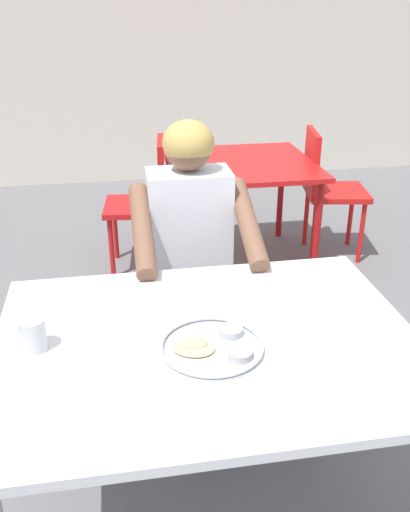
{
  "coord_description": "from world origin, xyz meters",
  "views": [
    {
      "loc": [
        -0.31,
        -1.36,
        1.67
      ],
      "look_at": [
        -0.03,
        0.25,
        0.89
      ],
      "focal_mm": 38.8,
      "sensor_mm": 36.0,
      "label": 1
    }
  ],
  "objects_px": {
    "table_foreground": "(208,356)",
    "thali_tray": "(213,346)",
    "drinking_cup": "(33,334)",
    "diner_foreground": "(193,247)",
    "chair_red_right": "(326,184)",
    "table_background_red": "(240,173)",
    "chair_red_left": "(146,196)",
    "chair_foreground": "(186,274)"
  },
  "relations": [
    {
      "from": "chair_foreground",
      "to": "diner_foreground",
      "type": "height_order",
      "value": "diner_foreground"
    },
    {
      "from": "chair_red_left",
      "to": "table_background_red",
      "type": "bearing_deg",
      "value": -2.26
    },
    {
      "from": "drinking_cup",
      "to": "chair_red_left",
      "type": "distance_m",
      "value": 2.05
    },
    {
      "from": "table_foreground",
      "to": "table_background_red",
      "type": "xyz_separation_m",
      "value": [
        0.56,
        1.98,
        -0.05
      ]
    },
    {
      "from": "chair_foreground",
      "to": "table_background_red",
      "type": "xyz_separation_m",
      "value": [
        0.5,
        1.08,
        0.13
      ]
    },
    {
      "from": "thali_tray",
      "to": "drinking_cup",
      "type": "bearing_deg",
      "value": 170.31
    },
    {
      "from": "table_background_red",
      "to": "chair_red_left",
      "type": "relative_size",
      "value": 1.07
    },
    {
      "from": "table_foreground",
      "to": "table_background_red",
      "type": "bearing_deg",
      "value": 74.19
    },
    {
      "from": "diner_foreground",
      "to": "table_background_red",
      "type": "bearing_deg",
      "value": 68.78
    },
    {
      "from": "thali_tray",
      "to": "chair_red_right",
      "type": "xyz_separation_m",
      "value": [
        1.16,
        2.07,
        -0.24
      ]
    },
    {
      "from": "chair_foreground",
      "to": "chair_red_left",
      "type": "relative_size",
      "value": 0.99
    },
    {
      "from": "diner_foreground",
      "to": "table_background_red",
      "type": "xyz_separation_m",
      "value": [
        0.5,
        1.3,
        -0.1
      ]
    },
    {
      "from": "thali_tray",
      "to": "drinking_cup",
      "type": "height_order",
      "value": "drinking_cup"
    },
    {
      "from": "table_foreground",
      "to": "chair_foreground",
      "type": "relative_size",
      "value": 1.47
    },
    {
      "from": "thali_tray",
      "to": "table_background_red",
      "type": "bearing_deg",
      "value": 74.75
    },
    {
      "from": "table_foreground",
      "to": "chair_red_left",
      "type": "bearing_deg",
      "value": 91.27
    },
    {
      "from": "table_foreground",
      "to": "table_background_red",
      "type": "height_order",
      "value": "table_foreground"
    },
    {
      "from": "chair_red_right",
      "to": "chair_red_left",
      "type": "bearing_deg",
      "value": -179.43
    },
    {
      "from": "table_foreground",
      "to": "drinking_cup",
      "type": "relative_size",
      "value": 12.68
    },
    {
      "from": "chair_red_left",
      "to": "chair_red_right",
      "type": "distance_m",
      "value": 1.21
    },
    {
      "from": "table_foreground",
      "to": "thali_tray",
      "type": "height_order",
      "value": "thali_tray"
    },
    {
      "from": "table_foreground",
      "to": "chair_red_right",
      "type": "distance_m",
      "value": 2.33
    },
    {
      "from": "chair_red_right",
      "to": "thali_tray",
      "type": "bearing_deg",
      "value": -119.16
    },
    {
      "from": "chair_red_left",
      "to": "chair_red_right",
      "type": "bearing_deg",
      "value": 0.57
    },
    {
      "from": "thali_tray",
      "to": "chair_red_left",
      "type": "distance_m",
      "value": 2.08
    },
    {
      "from": "diner_foreground",
      "to": "chair_red_left",
      "type": "xyz_separation_m",
      "value": [
        -0.1,
        1.32,
        -0.23
      ]
    },
    {
      "from": "thali_tray",
      "to": "drinking_cup",
      "type": "distance_m",
      "value": 0.52
    },
    {
      "from": "thali_tray",
      "to": "chair_red_left",
      "type": "relative_size",
      "value": 0.35
    },
    {
      "from": "table_foreground",
      "to": "drinking_cup",
      "type": "distance_m",
      "value": 0.52
    },
    {
      "from": "table_foreground",
      "to": "thali_tray",
      "type": "bearing_deg",
      "value": -85.35
    },
    {
      "from": "chair_red_right",
      "to": "table_foreground",
      "type": "bearing_deg",
      "value": -119.98
    },
    {
      "from": "chair_red_right",
      "to": "chair_foreground",
      "type": "bearing_deg",
      "value": -134.7
    },
    {
      "from": "drinking_cup",
      "to": "table_background_red",
      "type": "distance_m",
      "value": 2.23
    },
    {
      "from": "table_foreground",
      "to": "chair_foreground",
      "type": "distance_m",
      "value": 0.92
    },
    {
      "from": "diner_foreground",
      "to": "chair_red_right",
      "type": "bearing_deg",
      "value": 50.35
    },
    {
      "from": "diner_foreground",
      "to": "table_background_red",
      "type": "relative_size",
      "value": 1.33
    },
    {
      "from": "drinking_cup",
      "to": "diner_foreground",
      "type": "xyz_separation_m",
      "value": [
        0.56,
        0.65,
        -0.07
      ]
    },
    {
      "from": "chair_red_right",
      "to": "table_background_red",
      "type": "bearing_deg",
      "value": -176.6
    },
    {
      "from": "drinking_cup",
      "to": "chair_red_left",
      "type": "height_order",
      "value": "chair_red_left"
    },
    {
      "from": "table_foreground",
      "to": "table_background_red",
      "type": "relative_size",
      "value": 1.36
    },
    {
      "from": "table_foreground",
      "to": "thali_tray",
      "type": "xyz_separation_m",
      "value": [
        0.0,
        -0.06,
        0.08
      ]
    },
    {
      "from": "drinking_cup",
      "to": "chair_foreground",
      "type": "bearing_deg",
      "value": 57.32
    }
  ]
}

